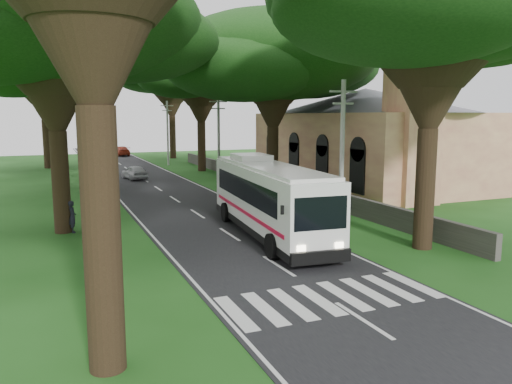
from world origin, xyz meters
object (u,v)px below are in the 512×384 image
Objects in this scene: pole_near at (342,155)px; distant_car_c at (121,151)px; church at (366,130)px; distant_car_a at (134,172)px; pole_far at (168,132)px; pole_mid at (219,139)px; pedestrian at (72,217)px; coach_bus at (269,198)px.

pole_near is 57.52m from distant_car_c.
distant_car_a is (-18.66, 11.60, -4.19)m from church.
pole_far is at bearing 116.82° from church.
pole_mid reaches higher than pedestrian.
church is at bearing -19.81° from pole_mid.
pole_near is 28.08m from distant_car_a.
pole_near is at bearing -12.55° from coach_bus.
distant_car_c is at bearing 101.42° from pole_far.
church is 1.89× the size of coach_bus.
pole_far is (-12.36, 24.45, -0.73)m from church.
pedestrian is at bearing -158.90° from church.
distant_car_a is (-6.30, -12.86, -3.46)m from pole_far.
pedestrian is (-13.04, 5.75, -3.32)m from pole_near.
church reaches higher than distant_car_a.
distant_car_c is (-15.86, 41.77, -4.16)m from church.
pole_near and pole_far have the same top height.
coach_bus reaches higher than pedestrian.
distant_car_c is 2.89× the size of pedestrian.
pedestrian reaches higher than distant_car_c.
pedestrian is at bearing -110.84° from pole_far.
distant_car_c is at bearing 94.96° from coach_bus.
pole_far is at bearing 90.00° from pole_mid.
pole_mid is at bearing 84.20° from coach_bus.
church is 27.52m from pedestrian.
distant_car_c is at bearing 110.80° from church.
distant_car_a is 30.30m from distant_car_c.
pedestrian is (-9.41, 4.59, -1.13)m from coach_bus.
church is 4.81× the size of distant_car_c.
pole_near is 40.00m from pole_far.
pedestrian is (-25.40, -9.80, -4.05)m from church.
pole_far is at bearing 94.88° from distant_car_c.
church is 3.00× the size of pole_near.
pole_mid is at bearing -90.00° from pole_far.
distant_car_a is at bearing -116.10° from pole_far.
pole_near reaches higher than pedestrian.
church is 27.41m from pole_far.
church is at bearing 104.25° from distant_car_c.
church reaches higher than distant_car_c.
pole_far is at bearing -31.14° from pedestrian.
distant_car_c is (-3.50, 57.31, -3.43)m from pole_near.
church is 13.90× the size of pedestrian.
coach_bus is at bearing -138.01° from church.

